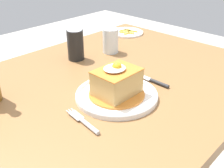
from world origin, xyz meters
name	(u,v)px	position (x,y,z in m)	size (l,w,h in m)	color
dining_table	(108,107)	(0.00, 0.00, 0.62)	(1.18, 0.86, 0.73)	olive
main_plate	(117,95)	(-0.06, -0.10, 0.74)	(0.26, 0.26, 0.02)	white
sandwich_meal	(117,83)	(-0.06, -0.10, 0.78)	(0.18, 0.18, 0.11)	orange
fork	(85,123)	(-0.22, -0.13, 0.74)	(0.03, 0.14, 0.01)	silver
knife	(154,81)	(0.10, -0.12, 0.74)	(0.02, 0.17, 0.01)	#262628
soda_can	(76,45)	(0.05, 0.23, 0.79)	(0.07, 0.07, 0.12)	black
drinking_glass	(111,42)	(0.20, 0.18, 0.78)	(0.07, 0.07, 0.10)	gold
side_plate_fries	(127,32)	(0.46, 0.30, 0.74)	(0.17, 0.17, 0.02)	white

